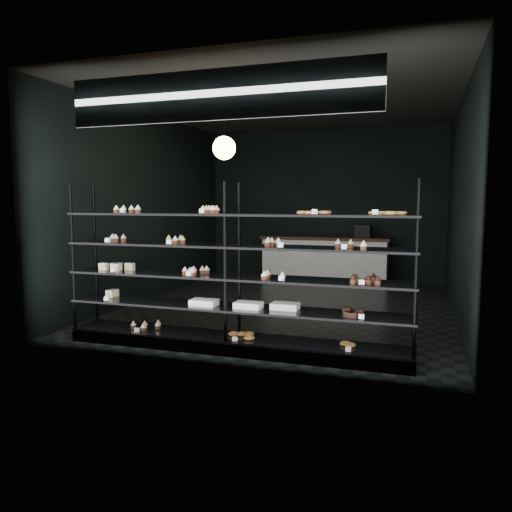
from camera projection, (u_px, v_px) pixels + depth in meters
name	position (u px, v px, depth m)	size (l,w,h in m)	color
room	(288.00, 208.00, 7.84)	(5.01, 6.01, 3.20)	black
display_shelf	(231.00, 296.00, 5.64)	(4.00, 0.50, 1.91)	black
signage	(215.00, 95.00, 4.95)	(3.30, 0.05, 0.50)	#0C153F
pendant_lamp	(224.00, 148.00, 7.06)	(0.33, 0.33, 0.89)	black
service_counter	(325.00, 260.00, 10.27)	(2.62, 0.65, 1.23)	silver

